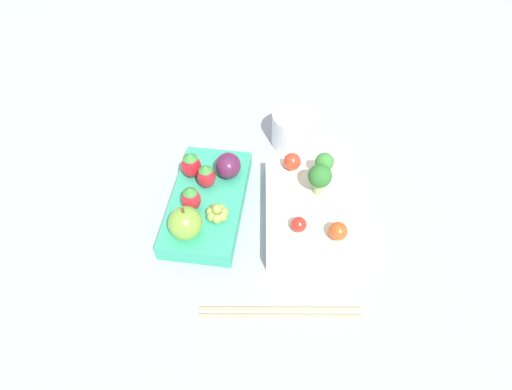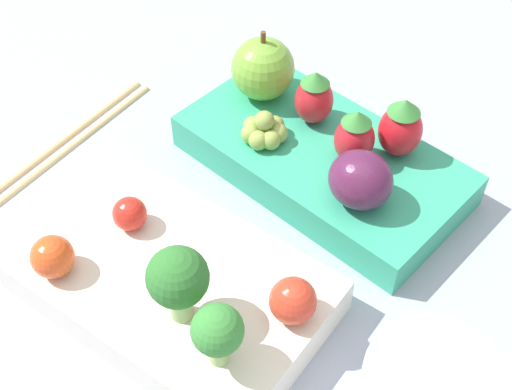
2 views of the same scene
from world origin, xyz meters
The scene contains 15 objects.
ground_plane centered at (0.00, 0.00, 0.00)m, with size 4.00×4.00×0.00m, color #939EB2.
bento_box_savoury centered at (0.00, 0.08, 0.01)m, with size 0.19×0.12×0.03m.
bento_box_fruit centered at (-0.01, -0.07, 0.01)m, with size 0.22×0.13×0.03m.
broccoli_floret_0 centered at (-0.06, 0.11, 0.06)m, with size 0.03×0.03×0.04m.
broccoli_floret_1 centered at (-0.03, 0.10, 0.06)m, with size 0.04×0.04×0.05m.
cherry_tomato_0 centered at (0.04, 0.06, 0.04)m, with size 0.02×0.02×0.02m.
cherry_tomato_1 centered at (0.06, 0.12, 0.04)m, with size 0.03×0.03×0.03m.
cherry_tomato_2 centered at (-0.08, 0.06, 0.04)m, with size 0.03×0.03×0.03m.
apple centered at (0.06, -0.09, 0.05)m, with size 0.05×0.05×0.06m.
strawberry_0 centered at (-0.04, -0.07, 0.05)m, with size 0.03×0.03×0.04m.
strawberry_1 centered at (-0.06, -0.10, 0.05)m, with size 0.03×0.03×0.05m.
strawberry_2 centered at (0.01, -0.09, 0.05)m, with size 0.03×0.03×0.04m.
plum centered at (-0.06, -0.04, 0.05)m, with size 0.04×0.04×0.04m.
grape_cluster centered at (0.02, -0.05, 0.04)m, with size 0.03×0.03×0.02m.
chopsticks_pair centered at (0.16, 0.04, 0.00)m, with size 0.02×0.21×0.01m.
Camera 2 is at (-0.20, 0.25, 0.38)m, focal length 50.00 mm.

